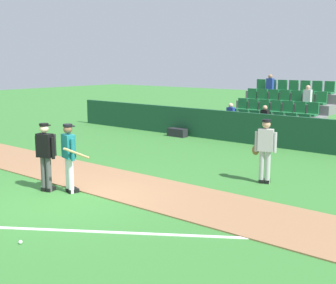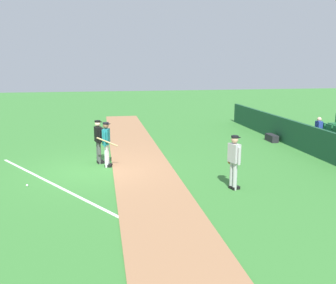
{
  "view_description": "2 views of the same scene",
  "coord_description": "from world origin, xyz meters",
  "px_view_note": "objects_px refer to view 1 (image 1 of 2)",
  "views": [
    {
      "loc": [
        8.64,
        -6.46,
        3.28
      ],
      "look_at": [
        1.27,
        2.47,
        1.2
      ],
      "focal_mm": 47.8,
      "sensor_mm": 36.0,
      "label": 1
    },
    {
      "loc": [
        13.78,
        0.26,
        3.98
      ],
      "look_at": [
        1.13,
        2.59,
        1.2
      ],
      "focal_mm": 39.07,
      "sensor_mm": 36.0,
      "label": 2
    }
  ],
  "objects_px": {
    "batter_teal_jersey": "(69,155)",
    "equipment_bag": "(177,133)",
    "umpire_home_plate": "(46,153)",
    "baseball": "(20,242)",
    "runner_grey_jersey": "(265,149)"
  },
  "relations": [
    {
      "from": "umpire_home_plate",
      "to": "equipment_bag",
      "type": "distance_m",
      "value": 9.24
    },
    {
      "from": "runner_grey_jersey",
      "to": "baseball",
      "type": "relative_size",
      "value": 23.78
    },
    {
      "from": "batter_teal_jersey",
      "to": "equipment_bag",
      "type": "bearing_deg",
      "value": 110.99
    },
    {
      "from": "umpire_home_plate",
      "to": "runner_grey_jersey",
      "type": "bearing_deg",
      "value": 47.14
    },
    {
      "from": "runner_grey_jersey",
      "to": "equipment_bag",
      "type": "bearing_deg",
      "value": 145.44
    },
    {
      "from": "equipment_bag",
      "to": "umpire_home_plate",
      "type": "bearing_deg",
      "value": -72.92
    },
    {
      "from": "umpire_home_plate",
      "to": "baseball",
      "type": "height_order",
      "value": "umpire_home_plate"
    },
    {
      "from": "batter_teal_jersey",
      "to": "runner_grey_jersey",
      "type": "xyz_separation_m",
      "value": [
        3.37,
        3.94,
        -0.01
      ]
    },
    {
      "from": "baseball",
      "to": "umpire_home_plate",
      "type": "bearing_deg",
      "value": 136.31
    },
    {
      "from": "baseball",
      "to": "equipment_bag",
      "type": "xyz_separation_m",
      "value": [
        -5.17,
        11.16,
        0.14
      ]
    },
    {
      "from": "batter_teal_jersey",
      "to": "runner_grey_jersey",
      "type": "distance_m",
      "value": 5.18
    },
    {
      "from": "umpire_home_plate",
      "to": "batter_teal_jersey",
      "type": "bearing_deg",
      "value": 27.67
    },
    {
      "from": "runner_grey_jersey",
      "to": "baseball",
      "type": "height_order",
      "value": "runner_grey_jersey"
    },
    {
      "from": "runner_grey_jersey",
      "to": "baseball",
      "type": "xyz_separation_m",
      "value": [
        -1.46,
        -6.59,
        -0.93
      ]
    },
    {
      "from": "batter_teal_jersey",
      "to": "equipment_bag",
      "type": "distance_m",
      "value": 9.14
    }
  ]
}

